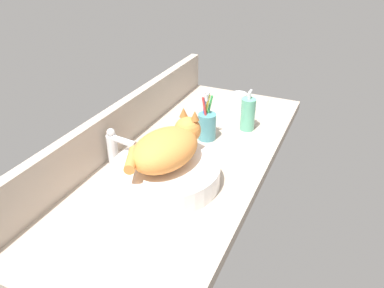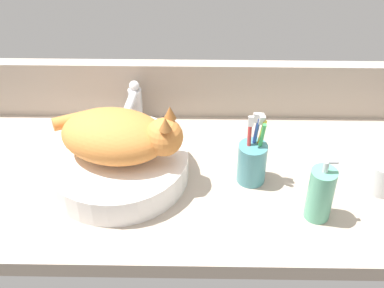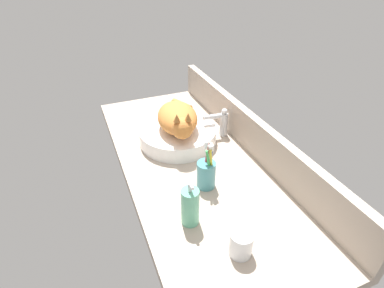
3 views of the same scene
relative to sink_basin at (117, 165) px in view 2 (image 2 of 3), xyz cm
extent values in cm
cube|color=#B2A08E|center=(16.19, 0.63, -5.39)|extent=(134.14, 55.96, 4.00)
cube|color=#AD9E8E|center=(16.19, 26.81, 4.68)|extent=(134.14, 3.60, 16.13)
cylinder|color=white|center=(0.00, 0.00, 0.00)|extent=(34.17, 34.17, 6.77)
ellipsoid|color=orange|center=(0.00, 0.00, 8.89)|extent=(27.63, 21.18, 11.00)
sphere|color=orange|center=(11.68, -2.12, 10.39)|extent=(8.80, 8.80, 8.80)
cone|color=#A4632D|center=(13.06, -0.13, 15.79)|extent=(2.80, 2.80, 3.20)
cone|color=#A4632D|center=(12.28, -4.46, 15.79)|extent=(2.80, 2.80, 3.20)
cylinder|color=orange|center=(-9.77, 5.66, 9.39)|extent=(11.35, 7.41, 3.20)
cylinder|color=silver|center=(2.44, 21.59, 2.11)|extent=(3.60, 3.60, 11.00)
cylinder|color=silver|center=(1.88, 16.62, 7.01)|extent=(3.31, 10.18, 2.20)
sphere|color=silver|center=(2.44, 21.59, 8.81)|extent=(2.80, 2.80, 2.80)
cylinder|color=#60B793|center=(46.09, -12.60, 3.18)|extent=(5.75, 5.75, 13.12)
cylinder|color=silver|center=(46.09, -12.60, 11.14)|extent=(1.20, 1.20, 2.80)
cylinder|color=silver|center=(47.29, -12.60, 12.54)|extent=(2.20, 1.00, 1.00)
cylinder|color=teal|center=(32.15, -0.77, 1.80)|extent=(6.85, 6.85, 10.38)
cylinder|color=yellow|center=(33.35, 0.23, 5.51)|extent=(2.81, 3.20, 16.96)
cube|color=white|center=(33.35, 0.23, 14.01)|extent=(1.47, 1.12, 2.61)
cylinder|color=green|center=(33.60, -0.27, 5.51)|extent=(1.92, 3.91, 16.91)
cube|color=white|center=(33.60, -0.27, 14.01)|extent=(1.35, 1.21, 2.57)
cylinder|color=#D13838|center=(31.11, -0.75, 5.51)|extent=(0.96, 3.68, 16.92)
cube|color=white|center=(31.11, -0.75, 14.01)|extent=(1.21, 1.18, 2.50)
cylinder|color=blue|center=(32.25, 1.04, 5.51)|extent=(2.52, 0.99, 17.01)
cube|color=white|center=(32.25, 1.04, 14.01)|extent=(1.42, 0.81, 2.51)
cylinder|color=white|center=(62.40, -3.66, 0.57)|extent=(6.76, 6.76, 7.91)
cylinder|color=silver|center=(62.40, -3.66, -0.65)|extent=(5.95, 5.95, 5.47)
camera|label=1|loc=(-85.72, -47.60, 67.04)|focal=35.00mm
camera|label=2|loc=(19.55, -96.87, 84.21)|focal=50.00mm
camera|label=3|loc=(107.98, -37.19, 70.65)|focal=28.00mm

